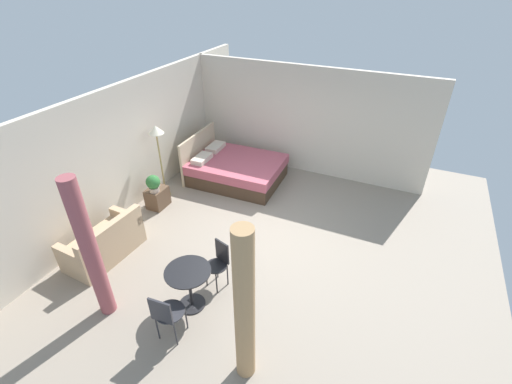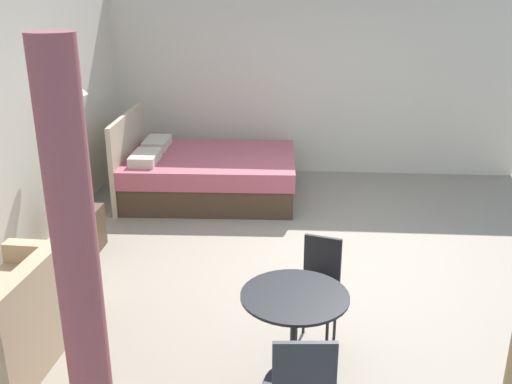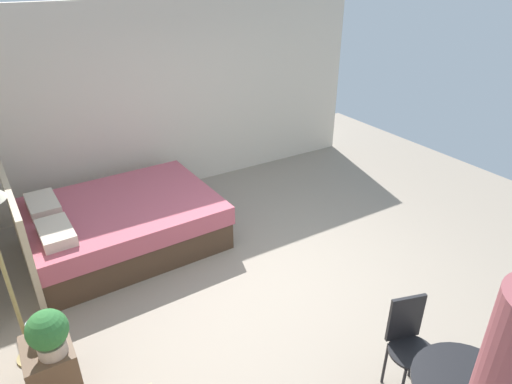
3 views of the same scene
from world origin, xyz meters
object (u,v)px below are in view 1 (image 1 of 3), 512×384
Objects in this scene: nightstand at (158,197)px; vase at (157,183)px; floor_lamp at (157,136)px; cafe_chair_near_couch at (166,313)px; potted_plant at (153,183)px; couch at (105,244)px; balcony_table at (189,282)px; bed at (235,169)px; cafe_chair_near_window at (219,260)px.

vase is at bearing 20.89° from nightstand.
floor_lamp reaches higher than cafe_chair_near_couch.
vase is at bearing 22.01° from potted_plant.
couch is 2.39m from cafe_chair_near_couch.
couch is 1.92m from vase.
cafe_chair_near_couch is (-0.66, -0.05, 0.03)m from balcony_table.
couch reaches higher than vase.
bed reaches higher than balcony_table.
couch is 2.15m from balcony_table.
potted_plant reaches higher than couch.
floor_lamp is at bearing 43.40° from balcony_table.
balcony_table reaches higher than nightstand.
cafe_chair_near_couch is (-2.74, -2.32, 0.33)m from nightstand.
vase is (0.22, 0.09, -0.13)m from potted_plant.
floor_lamp is 4.16m from cafe_chair_near_couch.
cafe_chair_near_window is (-1.46, -2.46, 0.29)m from nightstand.
bed reaches higher than potted_plant.
cafe_chair_near_window is (-1.92, -2.60, -1.02)m from floor_lamp.
couch is at bearing 65.76° from cafe_chair_near_couch.
potted_plant is 0.44× the size of cafe_chair_near_couch.
cafe_chair_near_couch is (-4.54, -1.25, 0.25)m from bed.
cafe_chair_near_window is (-1.36, -2.42, -0.16)m from potted_plant.
floor_lamp is (0.56, 0.18, 0.85)m from potted_plant.
potted_plant reaches higher than nightstand.
cafe_chair_near_window reaches higher than couch.
nightstand is 0.35m from vase.
cafe_chair_near_window is at bearing -122.32° from vase.
couch is at bearing -176.25° from potted_plant.
cafe_chair_near_window is 0.95× the size of cafe_chair_near_couch.
balcony_table is 0.87× the size of cafe_chair_near_window.
vase is (1.89, 0.20, 0.26)m from couch.
couch reaches higher than balcony_table.
potted_plant is at bearing 40.71° from cafe_chair_near_couch.
nightstand is at bearing 59.22° from cafe_chair_near_window.
cafe_chair_near_couch reaches higher than potted_plant.
cafe_chair_near_window is at bearing -6.23° from cafe_chair_near_couch.
cafe_chair_near_window reaches higher than potted_plant.
vase is (-1.67, 1.11, 0.24)m from bed.
cafe_chair_near_window is at bearing -82.48° from couch.
potted_plant is 1.04m from floor_lamp.
bed reaches higher than cafe_chair_near_couch.
balcony_table is at bearing -132.61° from nightstand.
couch is 1.78m from nightstand.
potted_plant is (-1.89, 1.02, 0.37)m from bed.
potted_plant is at bearing 48.25° from balcony_table.
bed is at bearing -14.38° from couch.
potted_plant is at bearing -157.99° from vase.
floor_lamp is (2.23, 0.29, 1.24)m from couch.
couch is (-3.56, 0.91, -0.02)m from bed.
couch is at bearing -175.07° from nightstand.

